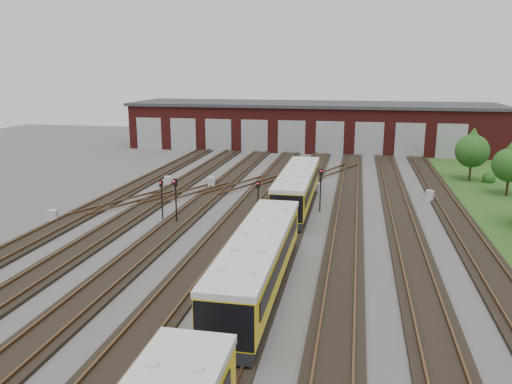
# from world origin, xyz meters

# --- Properties ---
(ground) EXTENTS (120.00, 120.00, 0.00)m
(ground) POSITION_xyz_m (0.00, 0.00, 0.00)
(ground) COLOR #423F3D
(ground) RESTS_ON ground
(track_network) EXTENTS (30.40, 70.00, 0.33)m
(track_network) POSITION_xyz_m (-0.17, 0.59, 0.11)
(track_network) COLOR black
(track_network) RESTS_ON ground
(maintenance_shed) EXTENTS (51.00, 12.50, 6.35)m
(maintenance_shed) POSITION_xyz_m (-0.01, 39.97, 3.20)
(maintenance_shed) COLOR #521714
(maintenance_shed) RESTS_ON ground
(metro_train) EXTENTS (2.50, 45.46, 2.78)m
(metro_train) POSITION_xyz_m (2.00, -8.71, 1.75)
(metro_train) COLOR black
(metro_train) RESTS_ON ground
(signal_mast_0) EXTENTS (0.31, 0.29, 3.33)m
(signal_mast_0) POSITION_xyz_m (-6.11, 1.64, 2.13)
(signal_mast_0) COLOR black
(signal_mast_0) RESTS_ON ground
(signal_mast_1) EXTENTS (0.27, 0.25, 2.99)m
(signal_mast_1) POSITION_xyz_m (-7.49, 2.39, 1.92)
(signal_mast_1) COLOR black
(signal_mast_1) RESTS_ON ground
(signal_mast_2) EXTENTS (0.26, 0.25, 3.44)m
(signal_mast_2) POSITION_xyz_m (3.86, 6.86, 2.18)
(signal_mast_2) COLOR black
(signal_mast_2) RESTS_ON ground
(signal_mast_3) EXTENTS (0.27, 0.25, 2.98)m
(signal_mast_3) POSITION_xyz_m (-0.46, 3.59, 1.92)
(signal_mast_3) COLOR black
(signal_mast_3) RESTS_ON ground
(relay_cabinet_0) EXTENTS (0.68, 0.61, 0.95)m
(relay_cabinet_0) POSITION_xyz_m (-15.00, 0.04, 0.47)
(relay_cabinet_0) COLOR #B6B9BB
(relay_cabinet_0) RESTS_ON ground
(relay_cabinet_1) EXTENTS (0.66, 0.59, 0.96)m
(relay_cabinet_1) POSITION_xyz_m (-11.13, 12.85, 0.48)
(relay_cabinet_1) COLOR #B6B9BB
(relay_cabinet_1) RESTS_ON ground
(relay_cabinet_2) EXTENTS (0.77, 0.71, 1.06)m
(relay_cabinet_2) POSITION_xyz_m (-6.80, 12.84, 0.53)
(relay_cabinet_2) COLOR #B6B9BB
(relay_cabinet_2) RESTS_ON ground
(relay_cabinet_3) EXTENTS (0.65, 0.59, 0.91)m
(relay_cabinet_3) POSITION_xyz_m (3.15, 12.99, 0.45)
(relay_cabinet_3) COLOR #B6B9BB
(relay_cabinet_3) RESTS_ON ground
(relay_cabinet_4) EXTENTS (0.74, 0.69, 0.98)m
(relay_cabinet_4) POSITION_xyz_m (12.73, 11.74, 0.49)
(relay_cabinet_4) COLOR #B6B9BB
(relay_cabinet_4) RESTS_ON ground
(tree_0) EXTENTS (3.26, 3.26, 5.40)m
(tree_0) POSITION_xyz_m (17.69, 20.82, 3.47)
(tree_0) COLOR #301E15
(tree_0) RESTS_ON ground
(tree_1) EXTENTS (2.98, 2.98, 4.94)m
(tree_1) POSITION_xyz_m (19.64, 15.04, 3.17)
(tree_1) COLOR #301E15
(tree_1) RESTS_ON ground
(bush_1) EXTENTS (1.24, 1.24, 1.24)m
(bush_1) POSITION_xyz_m (19.42, 20.54, 0.62)
(bush_1) COLOR #194B15
(bush_1) RESTS_ON ground
(bush_2) EXTENTS (1.14, 1.14, 1.14)m
(bush_2) POSITION_xyz_m (19.60, 29.22, 0.57)
(bush_2) COLOR #194B15
(bush_2) RESTS_ON ground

